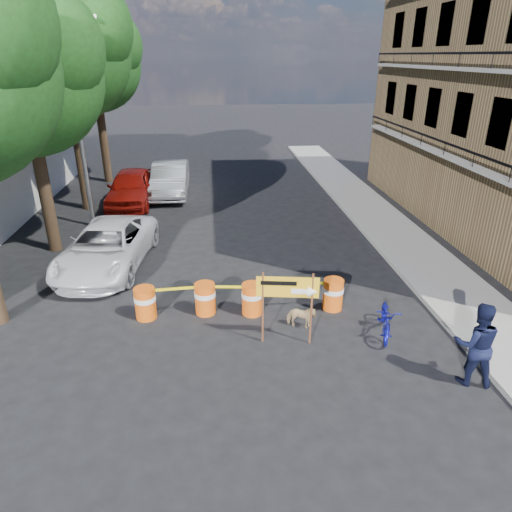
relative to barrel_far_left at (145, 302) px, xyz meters
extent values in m
plane|color=black|center=(2.88, -1.82, -0.47)|extent=(120.00, 120.00, 0.00)
cube|color=gray|center=(9.08, 4.18, -0.40)|extent=(2.40, 40.00, 0.15)
cylinder|color=#332316|center=(-3.92, 5.18, 1.91)|extent=(0.44, 0.44, 4.76)
sphere|color=#1D4413|center=(-3.92, 5.18, 5.48)|extent=(5.00, 5.00, 5.00)
sphere|color=#1D4413|center=(-3.05, 4.68, 6.33)|extent=(3.75, 3.75, 3.75)
sphere|color=#1D4413|center=(-4.67, 5.81, 4.80)|extent=(3.50, 3.50, 3.50)
cylinder|color=#332316|center=(-3.92, 10.18, 2.19)|extent=(0.44, 0.44, 5.32)
sphere|color=#1D4413|center=(-3.92, 10.18, 6.18)|extent=(5.40, 5.40, 5.40)
sphere|color=#1D4413|center=(-2.98, 9.64, 7.13)|extent=(4.05, 4.05, 4.05)
sphere|color=#1D4413|center=(-4.73, 10.86, 5.42)|extent=(3.78, 3.78, 3.78)
cylinder|color=#332316|center=(-3.92, 15.18, 1.99)|extent=(0.44, 0.44, 4.93)
sphere|color=#1D4413|center=(-3.92, 15.18, 5.69)|extent=(4.80, 4.80, 4.80)
sphere|color=#1D4413|center=(-3.08, 14.70, 6.57)|extent=(3.60, 3.60, 3.60)
sphere|color=#1D4413|center=(-4.64, 15.78, 4.98)|extent=(3.36, 3.36, 3.36)
cylinder|color=gray|center=(-3.12, 7.68, 3.53)|extent=(0.16, 0.16, 8.00)
cylinder|color=gray|center=(-2.62, 7.68, 7.43)|extent=(1.00, 0.12, 0.12)
cube|color=silver|center=(-2.12, 7.68, 7.38)|extent=(0.35, 0.18, 0.12)
cylinder|color=#D2500C|center=(0.00, 0.00, -0.02)|extent=(0.56, 0.56, 0.90)
cylinder|color=white|center=(0.00, 0.00, 0.13)|extent=(0.58, 0.58, 0.14)
cylinder|color=#D2500C|center=(1.61, 0.10, -0.02)|extent=(0.56, 0.56, 0.90)
cylinder|color=white|center=(1.61, 0.10, 0.13)|extent=(0.58, 0.58, 0.14)
cylinder|color=#D2500C|center=(2.90, -0.06, -0.02)|extent=(0.56, 0.56, 0.90)
cylinder|color=white|center=(2.90, -0.06, 0.13)|extent=(0.58, 0.58, 0.14)
cylinder|color=#D2500C|center=(5.18, -0.01, -0.02)|extent=(0.56, 0.56, 0.90)
cylinder|color=white|center=(5.18, -0.01, 0.13)|extent=(0.58, 0.58, 0.14)
cylinder|color=#592D19|center=(3.03, -1.44, 0.49)|extent=(0.05, 0.05, 1.92)
cylinder|color=#592D19|center=(4.20, -1.62, 0.49)|extent=(0.05, 0.05, 1.92)
cube|color=yellow|center=(3.61, -1.53, 1.08)|extent=(1.48, 0.26, 0.53)
cube|color=white|center=(3.91, -1.59, 0.98)|extent=(0.42, 0.08, 0.13)
cone|color=white|center=(4.19, -1.64, 0.98)|extent=(0.28, 0.31, 0.28)
cube|color=black|center=(3.40, -1.51, 1.19)|extent=(0.85, 0.14, 0.11)
imported|color=black|center=(7.38, -3.39, 0.50)|extent=(1.10, 0.96, 1.94)
imported|color=#1415A3|center=(6.21, -1.38, 0.38)|extent=(0.83, 1.03, 1.71)
imported|color=tan|center=(4.10, -0.90, -0.15)|extent=(0.83, 0.56, 0.64)
imported|color=silver|center=(-1.65, 3.45, 0.26)|extent=(3.07, 5.53, 1.46)
imported|color=maroon|center=(-1.92, 10.66, 0.35)|extent=(2.04, 4.88, 1.65)
imported|color=silver|center=(-0.20, 12.18, 0.34)|extent=(1.71, 4.92, 1.62)
camera|label=1|loc=(1.93, -10.99, 6.12)|focal=32.00mm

